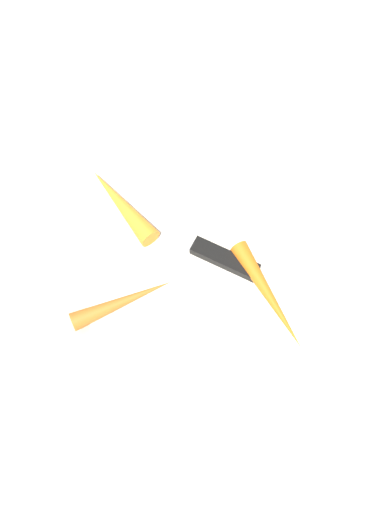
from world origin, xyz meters
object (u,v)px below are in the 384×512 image
Objects in this scene: knife at (216,255)px; carrot_medium at (123,302)px; carrot_shortest at (121,204)px; carrot_longest at (269,295)px; cutting_board at (192,258)px.

knife is 1.41× the size of carrot_medium.
carrot_medium is at bearing 56.33° from knife.
carrot_shortest is at bearing -2.49° from knife.
carrot_shortest is at bearing -151.91° from carrot_longest.
knife is at bearing -157.93° from carrot_shortest.
carrot_medium reaches higher than knife.
carrot_medium is at bearing -115.33° from carrot_longest.
carrot_longest is (0.06, 0.09, 0.02)m from cutting_board.
carrot_medium reaches higher than cutting_board.
knife is 0.14m from carrot_shortest.
carrot_longest is 0.22m from carrot_shortest.
carrot_longest is (0.06, 0.06, 0.01)m from knife.
carrot_longest is at bearing -162.57° from carrot_shortest.
carrot_shortest is at bearing 69.37° from carrot_medium.
knife is 0.09m from carrot_longest.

